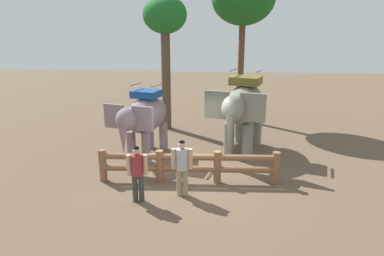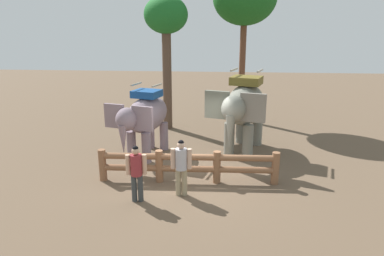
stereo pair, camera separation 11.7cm
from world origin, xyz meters
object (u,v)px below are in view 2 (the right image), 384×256
object	(u,v)px
elephant_near_left	(145,117)
tourist_woman_in_black	(181,164)
log_fence	(188,164)
elephant_center	(244,107)
tree_far_left	(166,22)
tourist_man_in_blue	(136,170)

from	to	relation	value
elephant_near_left	tourist_woman_in_black	size ratio (longest dim) A/B	1.94
log_fence	elephant_center	distance (m)	3.74
elephant_near_left	tree_far_left	xyz separation A→B (m)	(0.21, 4.01, 3.47)
elephant_near_left	tourist_man_in_blue	xyz separation A→B (m)	(0.55, -3.57, -0.60)
log_fence	elephant_near_left	world-z (taller)	elephant_near_left
tourist_woman_in_black	tree_far_left	bearing A→B (deg)	102.19
tree_far_left	elephant_center	bearing A→B (deg)	-42.31
elephant_center	tourist_woman_in_black	size ratio (longest dim) A/B	2.28
tourist_woman_in_black	tourist_man_in_blue	xyz separation A→B (m)	(-1.20, -0.47, -0.03)
tourist_man_in_blue	elephant_center	bearing A→B (deg)	54.36
elephant_near_left	log_fence	bearing A→B (deg)	-49.75
log_fence	tourist_man_in_blue	world-z (taller)	tourist_man_in_blue
elephant_center	tourist_woman_in_black	distance (m)	4.47
log_fence	tourist_man_in_blue	bearing A→B (deg)	-132.87
tree_far_left	log_fence	bearing A→B (deg)	-75.21
tree_far_left	tourist_woman_in_black	bearing A→B (deg)	-77.81
elephant_center	tourist_man_in_blue	size ratio (longest dim) A/B	2.35
elephant_near_left	tree_far_left	world-z (taller)	tree_far_left
log_fence	tourist_man_in_blue	xyz separation A→B (m)	(-1.30, -1.40, 0.35)
log_fence	elephant_near_left	size ratio (longest dim) A/B	1.73
tourist_man_in_blue	log_fence	bearing A→B (deg)	47.13
log_fence	elephant_near_left	xyz separation A→B (m)	(-1.84, 2.18, 0.96)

